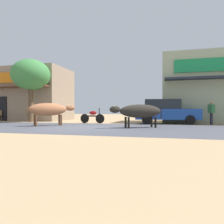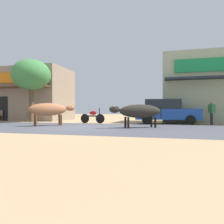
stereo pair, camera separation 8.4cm
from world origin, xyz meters
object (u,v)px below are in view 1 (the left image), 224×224
(parked_hatchback_car, at_px, (165,111))
(pedestrian_by_shop, at_px, (211,111))
(cow_far_dark, at_px, (139,111))
(roadside_tree, at_px, (31,75))
(cow_near_brown, at_px, (49,110))
(parked_motorcycle, at_px, (93,116))

(parked_hatchback_car, bearing_deg, pedestrian_by_shop, -4.80)
(parked_hatchback_car, height_order, pedestrian_by_shop, parked_hatchback_car)
(cow_far_dark, bearing_deg, pedestrian_by_shop, 40.78)
(roadside_tree, xyz_separation_m, pedestrian_by_shop, (13.00, 0.10, -2.79))
(cow_near_brown, height_order, cow_far_dark, cow_near_brown)
(parked_hatchback_car, relative_size, cow_far_dark, 1.63)
(parked_hatchback_car, bearing_deg, cow_far_dark, -108.49)
(parked_hatchback_car, xyz_separation_m, cow_near_brown, (-6.56, -3.66, 0.11))
(roadside_tree, height_order, cow_near_brown, roadside_tree)
(pedestrian_by_shop, bearing_deg, cow_near_brown, -160.00)
(roadside_tree, height_order, pedestrian_by_shop, roadside_tree)
(cow_far_dark, bearing_deg, cow_near_brown, 178.83)
(parked_hatchback_car, xyz_separation_m, parked_motorcycle, (-4.99, -0.57, -0.36))
(parked_motorcycle, height_order, pedestrian_by_shop, pedestrian_by_shop)
(parked_hatchback_car, bearing_deg, cow_near_brown, -150.87)
(cow_far_dark, bearing_deg, parked_hatchback_car, 71.51)
(pedestrian_by_shop, bearing_deg, parked_hatchback_car, 175.20)
(parked_motorcycle, bearing_deg, cow_near_brown, -116.97)
(cow_far_dark, relative_size, pedestrian_by_shop, 1.80)
(parked_motorcycle, height_order, cow_far_dark, cow_far_dark)
(roadside_tree, relative_size, parked_hatchback_car, 1.13)
(roadside_tree, distance_m, cow_far_dark, 9.95)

